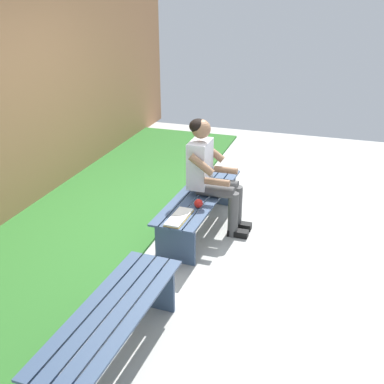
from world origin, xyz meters
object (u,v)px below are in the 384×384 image
object	(u,v)px
apple	(199,203)
bench_near	(199,203)
book_open	(179,217)
person_seated	(211,172)
bench_far	(113,322)

from	to	relation	value
apple	bench_near	bearing A→B (deg)	-164.69
book_open	person_seated	bearing A→B (deg)	172.39
bench_near	bench_far	size ratio (longest dim) A/B	1.09
bench_near	person_seated	bearing A→B (deg)	126.71
bench_near	book_open	bearing A→B (deg)	-1.83
person_seated	apple	bearing A→B (deg)	-1.75
bench_far	bench_near	bearing A→B (deg)	-180.00
bench_far	person_seated	size ratio (longest dim) A/B	1.24
bench_far	book_open	size ratio (longest dim) A/B	3.66
person_seated	book_open	distance (m)	0.73
person_seated	apple	size ratio (longest dim) A/B	13.78
bench_far	person_seated	xyz separation A→B (m)	(-2.14, 0.10, 0.35)
bench_far	apple	bearing A→B (deg)	177.17
bench_near	person_seated	size ratio (longest dim) A/B	1.36
apple	book_open	size ratio (longest dim) A/B	0.21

